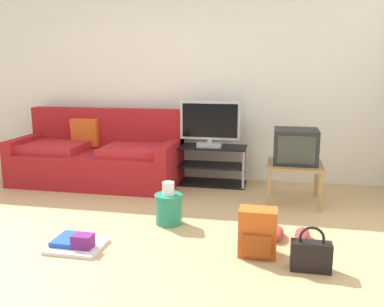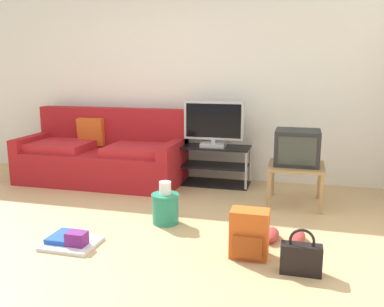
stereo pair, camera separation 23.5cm
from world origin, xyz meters
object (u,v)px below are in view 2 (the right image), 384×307
at_px(crt_tv, 297,147).
at_px(handbag, 301,258).
at_px(couch, 103,156).
at_px(tv_stand, 213,165).
at_px(cleaning_bucket, 165,206).
at_px(sneakers_pair, 284,236).
at_px(side_table, 296,170).
at_px(flat_tv, 213,124).
at_px(floor_tray, 71,241).
at_px(backpack, 249,234).

height_order(crt_tv, handbag, crt_tv).
bearing_deg(couch, tv_stand, 7.83).
bearing_deg(cleaning_bucket, sneakers_pair, -7.31).
bearing_deg(tv_stand, handbag, -63.00).
distance_m(handbag, sneakers_pair, 0.57).
xyz_separation_m(couch, sneakers_pair, (2.36, -1.39, -0.28)).
xyz_separation_m(side_table, cleaning_bucket, (-1.17, -0.89, -0.21)).
bearing_deg(flat_tv, floor_tray, -110.08).
height_order(tv_stand, sneakers_pair, tv_stand).
distance_m(cleaning_bucket, sneakers_pair, 1.13).
relative_size(backpack, floor_tray, 0.88).
bearing_deg(couch, cleaning_bucket, -44.80).
relative_size(tv_stand, backpack, 2.38).
bearing_deg(backpack, couch, 145.91).
relative_size(backpack, sneakers_pair, 1.05).
xyz_separation_m(flat_tv, floor_tray, (-0.77, -2.09, -0.72)).
xyz_separation_m(couch, crt_tv, (2.42, -0.34, 0.29)).
bearing_deg(floor_tray, flat_tv, 69.92).
bearing_deg(floor_tray, cleaning_bucket, 48.36).
distance_m(backpack, floor_tray, 1.47).
relative_size(tv_stand, handbag, 2.66).
relative_size(side_table, cleaning_bucket, 1.42).
distance_m(backpack, cleaning_bucket, 0.99).
xyz_separation_m(flat_tv, side_table, (1.01, -0.53, -0.39)).
xyz_separation_m(flat_tv, handbag, (1.08, -2.11, -0.64)).
distance_m(crt_tv, handbag, 1.67).
distance_m(handbag, floor_tray, 1.85).
xyz_separation_m(flat_tv, crt_tv, (1.01, -0.51, -0.14)).
bearing_deg(side_table, sneakers_pair, -93.52).
bearing_deg(couch, side_table, -8.38).
bearing_deg(crt_tv, flat_tv, 153.12).
xyz_separation_m(tv_stand, sneakers_pair, (0.95, -1.58, -0.20)).
relative_size(side_table, handbag, 1.70).
bearing_deg(handbag, side_table, 92.65).
height_order(couch, side_table, couch).
height_order(tv_stand, handbag, tv_stand).
distance_m(couch, side_table, 2.45).
bearing_deg(couch, sneakers_pair, -30.39).
bearing_deg(handbag, tv_stand, 117.00).
relative_size(couch, floor_tray, 4.82).
distance_m(backpack, handbag, 0.44).
bearing_deg(flat_tv, crt_tv, -26.88).
height_order(tv_stand, floor_tray, tv_stand).
height_order(couch, cleaning_bucket, couch).
distance_m(tv_stand, flat_tv, 0.52).
bearing_deg(flat_tv, couch, -173.07).
bearing_deg(handbag, cleaning_bucket, 150.97).
bearing_deg(crt_tv, side_table, -90.00).
xyz_separation_m(backpack, floor_tray, (-1.46, -0.17, -0.15)).
distance_m(flat_tv, cleaning_bucket, 1.54).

